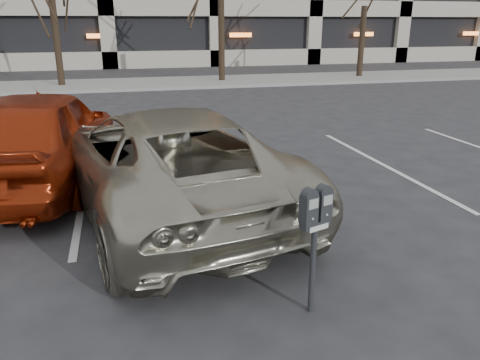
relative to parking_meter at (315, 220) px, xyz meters
The scene contains 6 objects.
ground 2.30m from the parking_meter, 115.82° to the left, with size 140.00×140.00×0.00m, color #28282B.
sidewalk 17.93m from the parking_meter, 92.92° to the left, with size 80.00×4.00×0.12m, color gray.
stall_lines 4.88m from the parking_meter, 118.92° to the left, with size 16.90×5.20×0.00m.
parking_meter is the anchor object (origin of this frame).
suv_silver 3.14m from the parking_meter, 109.69° to the left, with size 3.57×5.91×1.54m.
car_red 5.57m from the parking_meter, 122.35° to the left, with size 1.96×4.88×1.66m, color #9B2A0E.
Camera 1 is at (-0.73, -5.47, 2.65)m, focal length 35.00 mm.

